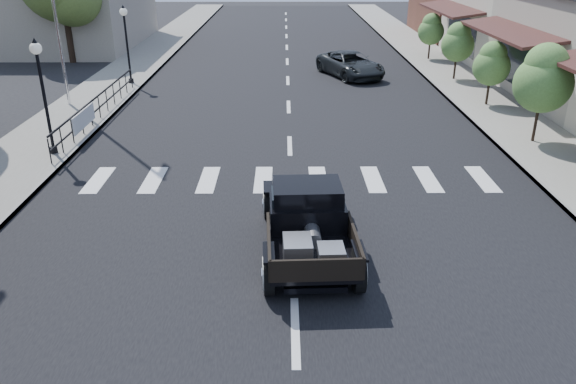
{
  "coord_description": "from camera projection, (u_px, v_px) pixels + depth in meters",
  "views": [
    {
      "loc": [
        -0.18,
        -11.08,
        6.28
      ],
      "look_at": [
        -0.1,
        0.88,
        1.0
      ],
      "focal_mm": 35.0,
      "sensor_mm": 36.0,
      "label": 1
    }
  ],
  "objects": [
    {
      "name": "sidewalk_right",
      "position": [
        468.0,
        89.0,
        26.42
      ],
      "size": [
        3.0,
        80.0,
        0.15
      ],
      "primitive_type": "cube",
      "color": "gray",
      "rests_on": "ground"
    },
    {
      "name": "sidewalk_left",
      "position": [
        107.0,
        89.0,
        26.31
      ],
      "size": [
        3.0,
        80.0,
        0.15
      ],
      "primitive_type": "cube",
      "color": "gray",
      "rests_on": "ground"
    },
    {
      "name": "ground",
      "position": [
        293.0,
        248.0,
        12.67
      ],
      "size": [
        120.0,
        120.0,
        0.0
      ],
      "primitive_type": "plane",
      "color": "black",
      "rests_on": "ground"
    },
    {
      "name": "banner",
      "position": [
        85.0,
        125.0,
        19.76
      ],
      "size": [
        0.04,
        2.2,
        0.6
      ],
      "primitive_type": null,
      "color": "silver",
      "rests_on": "sidewalk_left"
    },
    {
      "name": "small_tree_e",
      "position": [
        430.0,
        37.0,
        32.46
      ],
      "size": [
        1.48,
        1.48,
        2.47
      ],
      "primitive_type": null,
      "color": "#4B7736",
      "rests_on": "sidewalk_right"
    },
    {
      "name": "second_car",
      "position": [
        350.0,
        65.0,
        28.87
      ],
      "size": [
        3.63,
        4.94,
        1.25
      ],
      "primitive_type": "imported",
      "rotation": [
        0.0,
        0.0,
        0.39
      ],
      "color": "black",
      "rests_on": "ground"
    },
    {
      "name": "lamp_post_c",
      "position": [
        127.0,
        45.0,
        26.47
      ],
      "size": [
        0.36,
        0.36,
        3.6
      ],
      "primitive_type": null,
      "color": "black",
      "rests_on": "sidewalk_left"
    },
    {
      "name": "road",
      "position": [
        288.0,
        90.0,
        26.39
      ],
      "size": [
        14.0,
        80.0,
        0.02
      ],
      "primitive_type": "cube",
      "color": "black",
      "rests_on": "ground"
    },
    {
      "name": "small_tree_d",
      "position": [
        457.0,
        52.0,
        27.51
      ],
      "size": [
        1.58,
        1.58,
        2.64
      ],
      "primitive_type": null,
      "color": "#4B7736",
      "rests_on": "sidewalk_right"
    },
    {
      "name": "road_markings",
      "position": [
        289.0,
        121.0,
        21.82
      ],
      "size": [
        12.0,
        60.0,
        0.06
      ],
      "primitive_type": null,
      "color": "silver",
      "rests_on": "ground"
    },
    {
      "name": "railing",
      "position": [
        99.0,
        105.0,
        21.51
      ],
      "size": [
        0.08,
        10.0,
        1.0
      ],
      "primitive_type": null,
      "color": "black",
      "rests_on": "sidewalk_left"
    },
    {
      "name": "low_building_left",
      "position": [
        61.0,
        7.0,
        37.18
      ],
      "size": [
        10.0,
        12.0,
        5.0
      ],
      "primitive_type": "cube",
      "color": "#A69D8B",
      "rests_on": "ground"
    },
    {
      "name": "storefront_far",
      "position": [
        550.0,
        22.0,
        31.98
      ],
      "size": [
        10.0,
        9.0,
        4.5
      ],
      "primitive_type": "cube",
      "color": "beige",
      "rests_on": "ground"
    },
    {
      "name": "small_tree_b",
      "position": [
        541.0,
        95.0,
        18.52
      ],
      "size": [
        1.89,
        1.89,
        3.16
      ],
      "primitive_type": null,
      "color": "#4B7736",
      "rests_on": "sidewalk_right"
    },
    {
      "name": "small_tree_c",
      "position": [
        490.0,
        74.0,
        23.04
      ],
      "size": [
        1.5,
        1.5,
        2.5
      ],
      "primitive_type": null,
      "color": "#4B7736",
      "rests_on": "sidewalk_right"
    },
    {
      "name": "hotrod_pickup",
      "position": [
        308.0,
        220.0,
        12.22
      ],
      "size": [
        2.33,
        4.66,
        1.59
      ],
      "primitive_type": null,
      "rotation": [
        0.0,
        0.0,
        0.04
      ],
      "color": "black",
      "rests_on": "ground"
    },
    {
      "name": "big_tree_far",
      "position": [
        64.0,
        0.0,
        31.32
      ],
      "size": [
        4.71,
        4.71,
        6.91
      ],
      "primitive_type": null,
      "color": "#4A6129",
      "rests_on": "ground"
    },
    {
      "name": "lamp_post_b",
      "position": [
        44.0,
        98.0,
        17.32
      ],
      "size": [
        0.36,
        0.36,
        3.6
      ],
      "primitive_type": null,
      "color": "black",
      "rests_on": "sidewalk_left"
    }
  ]
}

